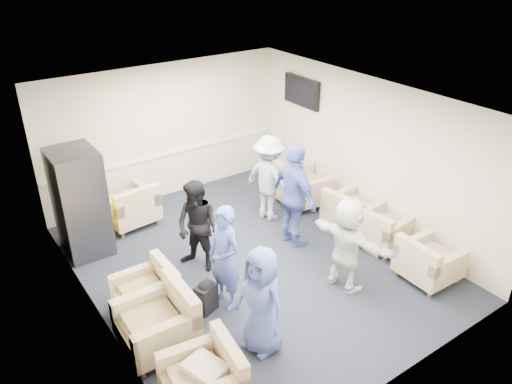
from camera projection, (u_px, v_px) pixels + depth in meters
floor at (252, 261)px, 8.24m from camera, size 6.00×6.00×0.00m
ceiling at (251, 103)px, 7.00m from camera, size 6.00×6.00×0.00m
back_wall at (165, 132)px, 9.80m from camera, size 5.00×0.02×2.70m
front_wall at (408, 291)px, 5.43m from camera, size 5.00×0.02×2.70m
left_wall at (90, 240)px, 6.35m from camera, size 0.02×6.00×2.70m
right_wall at (367, 152)px, 8.89m from camera, size 0.02×6.00×2.70m
chair_rail at (168, 154)px, 10.00m from camera, size 4.98×0.04×0.06m
tv at (302, 92)px, 9.85m from camera, size 0.10×1.00×0.58m
armchair_left_near at (207, 380)px, 5.63m from camera, size 0.92×0.92×0.66m
armchair_left_mid at (161, 324)px, 6.41m from camera, size 0.93×0.93×0.72m
armchair_left_far at (150, 293)px, 7.02m from camera, size 0.78×0.78×0.62m
armchair_right_near at (427, 263)px, 7.66m from camera, size 0.82×0.82×0.64m
armchair_right_midnear at (379, 230)px, 8.49m from camera, size 0.91×0.91×0.65m
armchair_right_midfar at (351, 214)px, 8.95m from camera, size 0.97×0.97×0.69m
armchair_right_far at (300, 188)px, 9.82m from camera, size 1.03×1.03×0.73m
armchair_corner at (131, 208)px, 9.15m from camera, size 0.96×0.96×0.70m
vending_machine at (80, 202)px, 8.15m from camera, size 0.74×0.86×1.82m
backpack at (206, 295)px, 7.05m from camera, size 0.35×0.30×0.51m
pillow at (205, 369)px, 5.55m from camera, size 0.46×0.54×0.13m
person_front_left at (261, 301)px, 6.20m from camera, size 0.61×0.82×1.51m
person_mid_left at (224, 258)px, 6.95m from camera, size 0.46×0.63×1.58m
person_back_left at (198, 227)px, 7.75m from camera, size 0.83×0.91×1.52m
person_back_right at (270, 178)px, 9.15m from camera, size 0.85×1.18×1.65m
person_mid_right at (295, 197)px, 8.32m from camera, size 0.49×1.09×1.83m
person_front_right at (347, 244)px, 7.34m from camera, size 0.67×1.45×1.50m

